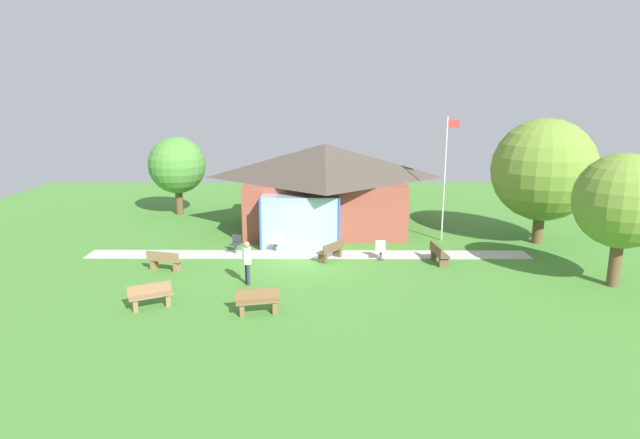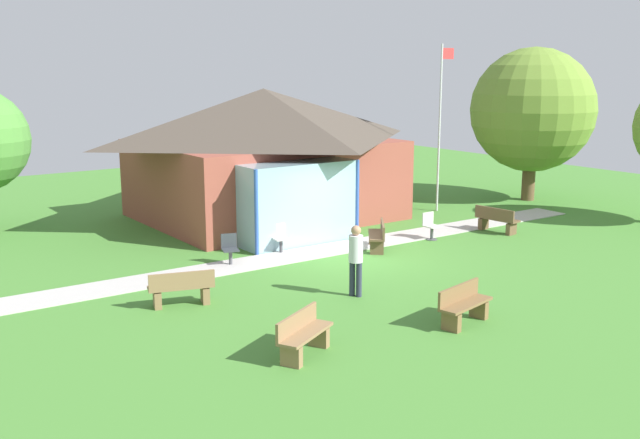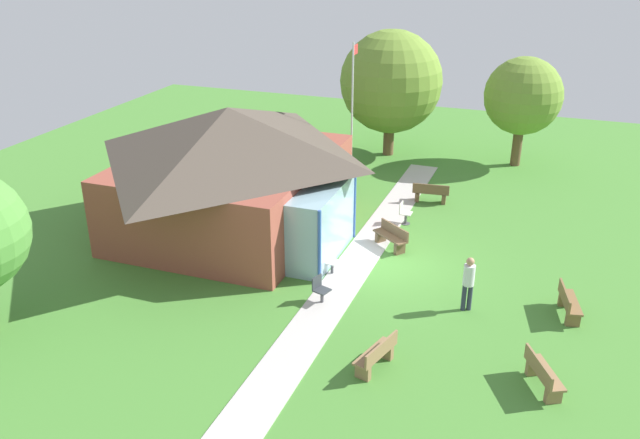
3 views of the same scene
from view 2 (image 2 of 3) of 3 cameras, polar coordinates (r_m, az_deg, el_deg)
The scene contains 14 objects.
ground_plane at distance 21.31m, azimuth 2.71°, elevation -2.88°, with size 44.00×44.00×0.00m, color #478433.
pavilion at distance 26.33m, azimuth -4.27°, elevation 5.30°, with size 9.23×8.59×4.64m.
footpath at distance 22.09m, azimuth 1.08°, elevation -2.29°, with size 20.37×1.30×0.03m, color #BCB7B2.
flagpole at distance 27.83m, azimuth 9.35°, elevation 7.57°, with size 0.64×0.08×6.21m.
bench_front_center at distance 16.06m, azimuth 11.13°, elevation -6.60°, with size 1.56×0.74×0.84m.
bench_rear_near_path at distance 22.02m, azimuth 4.53°, elevation -1.34°, with size 1.27×1.46×0.84m.
bench_front_left at distance 14.10m, azimuth -1.31°, elevation -9.03°, with size 1.54×1.08×0.84m.
bench_mid_right at distance 24.94m, azimuth 13.58°, elevation -0.07°, with size 0.60×1.54×0.84m.
bench_mid_left at distance 17.18m, azimuth -10.74°, elevation -5.35°, with size 1.56×0.85×0.84m.
patio_chair_porch_left at distance 21.63m, azimuth -3.13°, elevation -1.53°, with size 0.50×0.50×0.86m.
patio_chair_lawn_spare at distance 23.51m, azimuth 8.61°, elevation -0.55°, with size 0.45×0.45×0.86m.
patio_chair_west at distance 20.45m, azimuth -7.03°, elevation -2.39°, with size 0.55×0.55×0.86m.
visitor_strolling_lawn at distance 17.43m, azimuth 2.80°, elevation -2.77°, with size 0.34×0.34×1.74m.
tree_east_hedge at distance 30.94m, azimuth 16.23°, elevation 8.18°, with size 4.97×4.97×6.17m.
Camera 2 is at (-12.77, -16.16, 5.45)m, focal length 41.09 mm.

